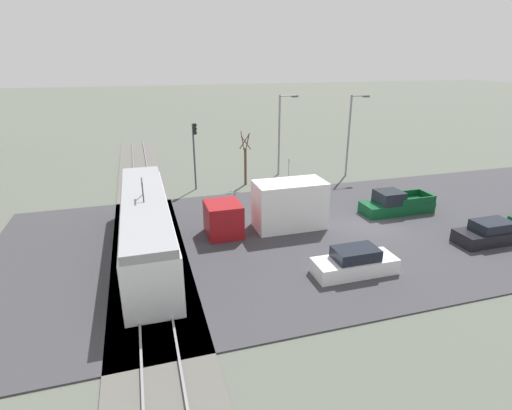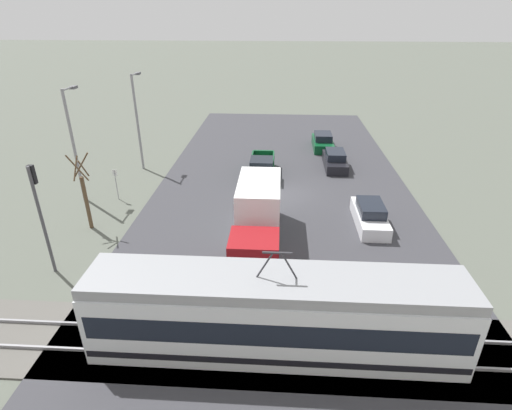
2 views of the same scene
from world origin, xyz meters
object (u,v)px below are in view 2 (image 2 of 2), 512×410
(light_rail_tram, at_px, (276,315))
(street_lamp_mid_block, at_px, (137,116))
(pickup_truck, at_px, (262,169))
(sedan_car_0, at_px, (370,216))
(sedan_car_2, at_px, (335,160))
(sedan_car_1, at_px, (323,142))
(no_parking_sign, at_px, (116,182))
(street_tree, at_px, (85,195))
(box_truck, at_px, (258,217))
(traffic_light_pole, at_px, (39,207))
(street_lamp_near_crossing, at_px, (74,138))

(light_rail_tram, bearing_deg, street_lamp_mid_block, -59.46)
(pickup_truck, distance_m, sedan_car_0, 10.66)
(sedan_car_0, distance_m, sedan_car_2, 10.51)
(sedan_car_1, xyz_separation_m, no_parking_sign, (16.09, 12.83, 0.69))
(street_tree, distance_m, no_parking_sign, 4.39)
(street_lamp_mid_block, bearing_deg, box_truck, 132.64)
(no_parking_sign, bearing_deg, box_truck, 153.97)
(traffic_light_pole, distance_m, no_parking_sign, 9.29)
(street_lamp_mid_block, bearing_deg, light_rail_tram, 120.54)
(pickup_truck, distance_m, no_parking_sign, 11.48)
(sedan_car_0, height_order, traffic_light_pole, traffic_light_pole)
(sedan_car_0, xyz_separation_m, street_lamp_near_crossing, (20.26, -2.97, 3.91))
(pickup_truck, xyz_separation_m, no_parking_sign, (10.39, 4.83, 0.65))
(no_parking_sign, bearing_deg, light_rail_tram, 130.65)
(street_tree, bearing_deg, street_lamp_mid_block, -90.09)
(sedan_car_2, distance_m, street_lamp_near_crossing, 21.00)
(pickup_truck, bearing_deg, traffic_light_pole, 52.83)
(light_rail_tram, distance_m, no_parking_sign, 18.14)
(street_lamp_mid_block, bearing_deg, street_tree, 89.91)
(sedan_car_1, xyz_separation_m, street_tree, (16.25, 17.13, 1.57))
(sedan_car_0, xyz_separation_m, sedan_car_2, (1.03, -10.46, -0.02))
(sedan_car_2, bearing_deg, sedan_car_0, -84.37)
(box_truck, xyz_separation_m, sedan_car_0, (-7.10, -2.29, -0.91))
(sedan_car_2, bearing_deg, light_rail_tram, -102.89)
(pickup_truck, relative_size, traffic_light_pole, 0.94)
(light_rail_tram, bearing_deg, pickup_truck, -85.61)
(pickup_truck, xyz_separation_m, sedan_car_2, (-6.31, -2.73, -0.07))
(sedan_car_1, relative_size, street_lamp_mid_block, 0.56)
(box_truck, height_order, pickup_truck, box_truck)
(light_rail_tram, relative_size, sedan_car_0, 3.14)
(street_tree, bearing_deg, traffic_light_pole, 91.11)
(box_truck, relative_size, no_parking_sign, 3.62)
(sedan_car_0, xyz_separation_m, street_tree, (17.89, 1.40, 1.57))
(traffic_light_pole, bearing_deg, pickup_truck, -127.17)
(street_tree, bearing_deg, sedan_car_1, -133.50)
(street_lamp_near_crossing, bearing_deg, sedan_car_1, -145.58)
(sedan_car_2, height_order, street_tree, street_tree)
(box_truck, distance_m, sedan_car_2, 14.15)
(sedan_car_0, height_order, street_lamp_mid_block, street_lamp_mid_block)
(street_lamp_mid_block, bearing_deg, sedan_car_1, -158.74)
(sedan_car_1, relative_size, no_parking_sign, 1.94)
(light_rail_tram, distance_m, street_lamp_mid_block, 23.71)
(traffic_light_pole, bearing_deg, sedan_car_1, -126.55)
(pickup_truck, xyz_separation_m, street_tree, (10.55, 9.12, 1.52))
(street_tree, height_order, street_lamp_near_crossing, street_lamp_near_crossing)
(box_truck, distance_m, street_lamp_mid_block, 16.19)
(sedan_car_2, bearing_deg, box_truck, -115.44)
(street_lamp_near_crossing, xyz_separation_m, street_lamp_mid_block, (-2.38, -6.44, 0.02))
(light_rail_tram, bearing_deg, street_lamp_near_crossing, -43.96)
(sedan_car_0, xyz_separation_m, traffic_light_pole, (17.80, 6.07, 3.12))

